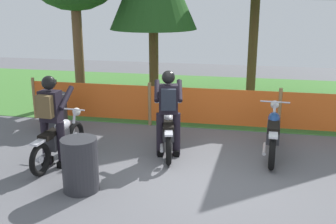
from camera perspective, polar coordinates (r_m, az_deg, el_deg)
ground at (r=7.19m, az=3.97°, el=-9.32°), size 24.00×24.00×0.02m
grass_verge at (r=12.79m, az=7.48°, el=2.10°), size 24.00×6.34×0.01m
barrier_fence at (r=9.60m, az=6.21°, el=0.72°), size 9.12×0.08×1.05m
motorcycle_lead at (r=8.21m, az=0.02°, el=-2.64°), size 0.63×1.87×0.89m
motorcycle_trailing at (r=8.26m, az=14.35°, el=-2.82°), size 0.59×2.02×0.96m
motorcycle_third at (r=8.00m, az=-14.87°, el=-3.73°), size 0.56×1.89×0.89m
rider_lead at (r=7.86m, az=0.05°, el=0.45°), size 0.63×0.74×1.69m
rider_third at (r=7.67m, az=-15.91°, el=-0.58°), size 0.58×0.70×1.69m
oil_drum at (r=6.77m, az=-12.10°, el=-7.17°), size 0.58×0.58×0.88m
spare_drum at (r=9.82m, az=-15.47°, el=-0.05°), size 0.58×0.58×0.88m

